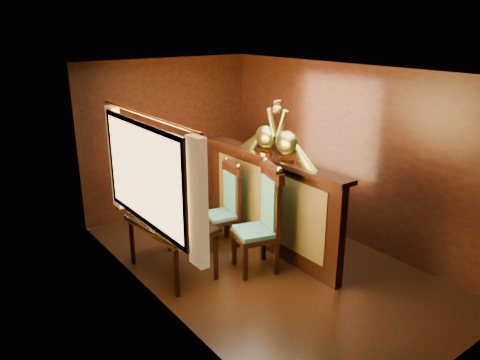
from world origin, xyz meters
The scene contains 8 objects.
ground centered at (0.00, 0.00, 0.00)m, with size 5.00×5.00×0.00m, color black.
room_shell centered at (-0.09, 0.02, 1.58)m, with size 3.04×5.04×2.52m.
partition centered at (0.32, 0.30, 0.71)m, with size 0.26×2.70×1.36m.
dining_table centered at (-1.05, 0.55, 0.62)m, with size 0.80×1.22×0.89m.
chair_left centered at (-0.06, -0.07, 0.74)m, with size 0.64×0.66×1.42m.
chair_right centered at (-0.03, 0.79, 0.64)m, with size 0.50×0.52×1.23m.
peacock_left centered at (0.33, -0.01, 1.73)m, with size 0.24×0.63×0.75m, color #1A4E38, non-canonical shape.
peacock_right centered at (0.33, 0.39, 1.73)m, with size 0.23×0.62×0.73m, color #1A4E38, non-canonical shape.
Camera 1 is at (-3.54, -4.20, 3.02)m, focal length 35.00 mm.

